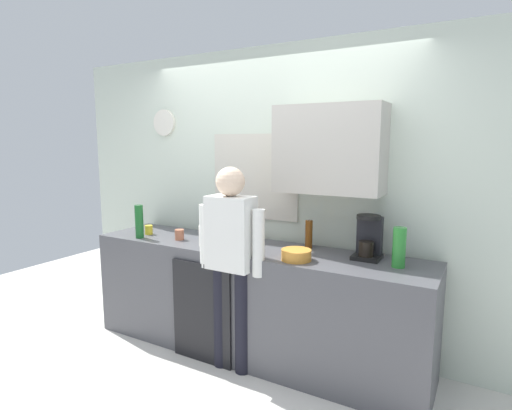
{
  "coord_description": "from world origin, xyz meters",
  "views": [
    {
      "loc": [
        1.66,
        -2.54,
        1.78
      ],
      "look_at": [
        0.08,
        0.25,
        1.29
      ],
      "focal_mm": 28.79,
      "sensor_mm": 36.0,
      "label": 1
    }
  ],
  "objects": [
    {
      "name": "cup_terracotta_mug",
      "position": [
        -0.68,
        0.21,
        0.97
      ],
      "size": [
        0.08,
        0.08,
        0.09
      ],
      "primitive_type": "cylinder",
      "color": "#B26647",
      "rests_on": "kitchen_counter"
    },
    {
      "name": "dishwasher_panel",
      "position": [
        -0.27,
        -0.03,
        0.42
      ],
      "size": [
        0.56,
        0.02,
        0.83
      ],
      "primitive_type": "cube",
      "color": "black",
      "rests_on": "ground_plane"
    },
    {
      "name": "ground_plane",
      "position": [
        0.0,
        0.0,
        0.0
      ],
      "size": [
        8.0,
        8.0,
        0.0
      ],
      "primitive_type": "plane",
      "color": "silver"
    },
    {
      "name": "bottle_clear_soda",
      "position": [
        1.17,
        0.33,
        1.06
      ],
      "size": [
        0.09,
        0.09,
        0.28
      ],
      "primitive_type": "cylinder",
      "color": "#2D8C33",
      "rests_on": "kitchen_counter"
    },
    {
      "name": "back_wall_assembly",
      "position": [
        0.07,
        0.7,
        1.36
      ],
      "size": [
        4.5,
        0.42,
        2.6
      ],
      "color": "silver",
      "rests_on": "ground_plane"
    },
    {
      "name": "bottle_red_vinegar",
      "position": [
        -0.19,
        0.36,
        1.03
      ],
      "size": [
        0.06,
        0.06,
        0.22
      ],
      "primitive_type": "cylinder",
      "color": "maroon",
      "rests_on": "kitchen_counter"
    },
    {
      "name": "storage_canister",
      "position": [
        -0.34,
        0.16,
        1.01
      ],
      "size": [
        0.14,
        0.14,
        0.17
      ],
      "primitive_type": "cylinder",
      "color": "silver",
      "rests_on": "kitchen_counter"
    },
    {
      "name": "cup_yellow_cup",
      "position": [
        -1.07,
        0.24,
        0.97
      ],
      "size": [
        0.07,
        0.07,
        0.09
      ],
      "primitive_type": "cylinder",
      "color": "yellow",
      "rests_on": "kitchen_counter"
    },
    {
      "name": "bottle_amber_beer",
      "position": [
        0.43,
        0.51,
        1.04
      ],
      "size": [
        0.06,
        0.06,
        0.23
      ],
      "primitive_type": "cylinder",
      "color": "brown",
      "rests_on": "kitchen_counter"
    },
    {
      "name": "kitchen_counter",
      "position": [
        0.0,
        0.3,
        0.46
      ],
      "size": [
        2.9,
        0.64,
        0.92
      ],
      "primitive_type": "cube",
      "color": "#4C4C51",
      "rests_on": "ground_plane"
    },
    {
      "name": "person_at_sink",
      "position": [
        0.0,
        0.0,
        0.95
      ],
      "size": [
        0.57,
        0.22,
        1.6
      ],
      "rotation": [
        0.0,
        0.0,
        -0.09
      ],
      "color": "black",
      "rests_on": "ground_plane"
    },
    {
      "name": "dish_soap",
      "position": [
        -0.53,
        0.37,
        1.0
      ],
      "size": [
        0.06,
        0.06,
        0.18
      ],
      "color": "blue",
      "rests_on": "kitchen_counter"
    },
    {
      "name": "mixing_bowl",
      "position": [
        0.48,
        0.13,
        0.96
      ],
      "size": [
        0.22,
        0.22,
        0.08
      ],
      "primitive_type": "cylinder",
      "color": "orange",
      "rests_on": "kitchen_counter"
    },
    {
      "name": "coffee_maker",
      "position": [
        0.92,
        0.45,
        1.07
      ],
      "size": [
        0.2,
        0.2,
        0.33
      ],
      "color": "black",
      "rests_on": "kitchen_counter"
    },
    {
      "name": "bottle_green_wine",
      "position": [
        -1.04,
        0.09,
        1.07
      ],
      "size": [
        0.07,
        0.07,
        0.3
      ],
      "primitive_type": "cylinder",
      "color": "#195923",
      "rests_on": "kitchen_counter"
    }
  ]
}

